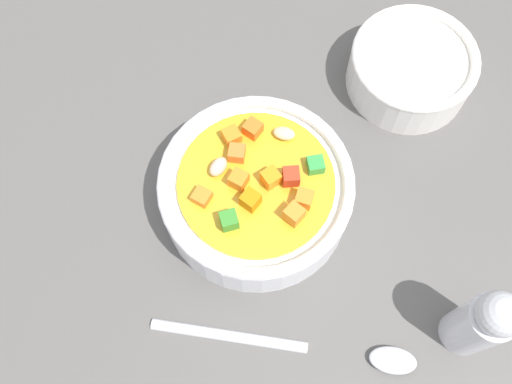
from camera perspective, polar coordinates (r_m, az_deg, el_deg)
The scene contains 5 objects.
ground_plane at distance 50.78cm, azimuth 0.00°, elevation -1.51°, with size 140.00×140.00×2.00cm, color #565451.
soup_bowl_main at distance 47.33cm, azimuth 0.01°, elevation 0.09°, with size 15.70×15.70×6.13cm.
spoon at distance 46.51cm, azimuth 4.46°, elevation -14.87°, with size 20.64×5.79×1.03cm.
side_bowl_small at distance 55.32cm, azimuth 14.99°, elevation 11.66°, with size 11.32×11.32×4.46cm.
pepper_shaker at distance 45.32cm, azimuth 21.33°, elevation -11.86°, with size 3.51×3.51×9.49cm.
Camera 1 is at (1.08, 18.03, 46.46)cm, focal length 40.72 mm.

